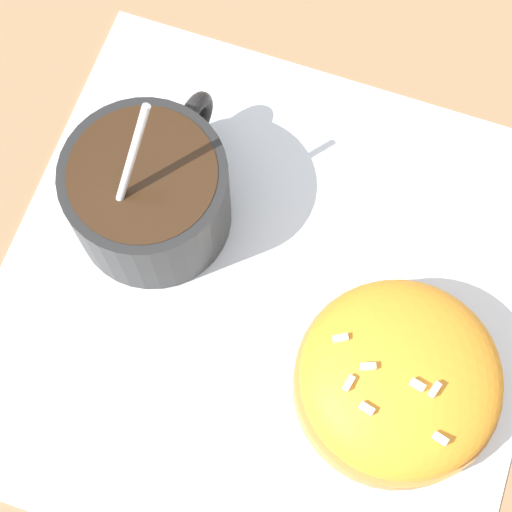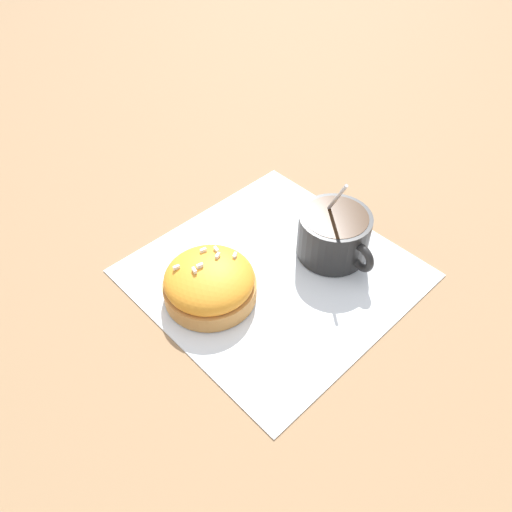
% 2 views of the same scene
% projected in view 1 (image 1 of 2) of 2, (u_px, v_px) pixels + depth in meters
% --- Properties ---
extents(ground_plane, '(3.00, 3.00, 0.00)m').
position_uv_depth(ground_plane, '(268.00, 300.00, 0.46)').
color(ground_plane, '#93704C').
extents(paper_napkin, '(0.32, 0.32, 0.00)m').
position_uv_depth(paper_napkin, '(268.00, 299.00, 0.46)').
color(paper_napkin, white).
rests_on(paper_napkin, ground_plane).
extents(coffee_cup, '(0.08, 0.11, 0.11)m').
position_uv_depth(coffee_cup, '(149.00, 192.00, 0.44)').
color(coffee_cup, black).
rests_on(coffee_cup, paper_napkin).
extents(frosted_pastry, '(0.10, 0.10, 0.05)m').
position_uv_depth(frosted_pastry, '(399.00, 380.00, 0.42)').
color(frosted_pastry, '#C18442').
rests_on(frosted_pastry, paper_napkin).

